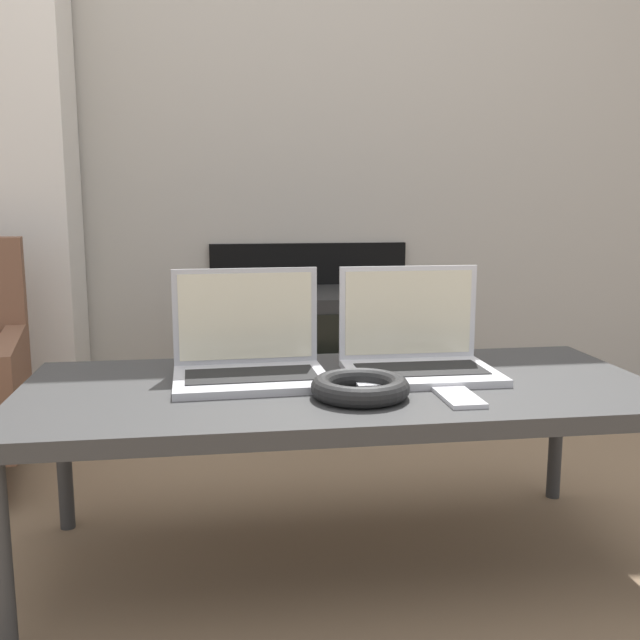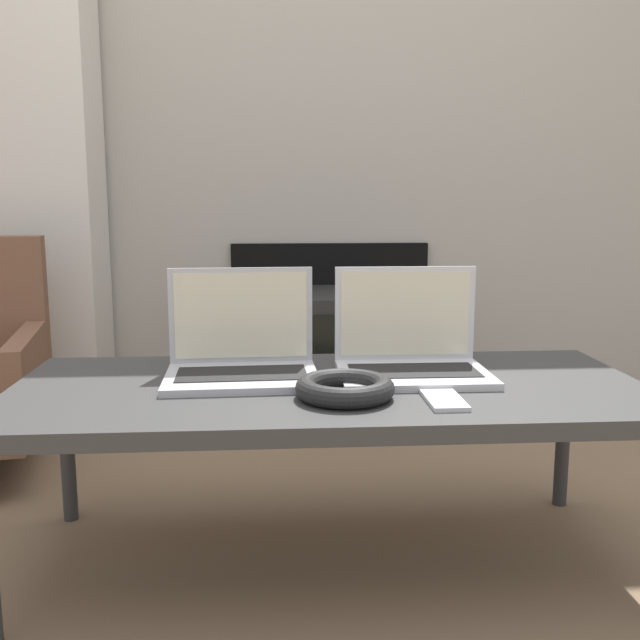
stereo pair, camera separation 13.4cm
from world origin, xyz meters
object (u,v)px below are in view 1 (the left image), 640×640
(laptop_right, at_px, (416,350))
(headphones, at_px, (360,387))
(phone, at_px, (458,397))
(laptop_left, at_px, (249,355))
(tv, at_px, (317,350))

(laptop_right, height_order, headphones, laptop_right)
(headphones, xyz_separation_m, phone, (0.19, -0.04, -0.02))
(laptop_left, distance_m, tv, 1.19)
(tv, bearing_deg, laptop_right, -86.61)
(phone, bearing_deg, laptop_left, 149.93)
(headphones, xyz_separation_m, tv, (0.10, 1.32, -0.21))
(laptop_left, xyz_separation_m, phone, (0.40, -0.23, -0.05))
(laptop_left, height_order, tv, laptop_left)
(laptop_left, distance_m, headphones, 0.29)
(tv, bearing_deg, laptop_left, -105.55)
(tv, bearing_deg, phone, -86.33)
(headphones, height_order, tv, same)
(laptop_right, relative_size, tv, 0.62)
(phone, bearing_deg, headphones, 168.60)
(phone, xyz_separation_m, tv, (-0.09, 1.36, -0.19))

